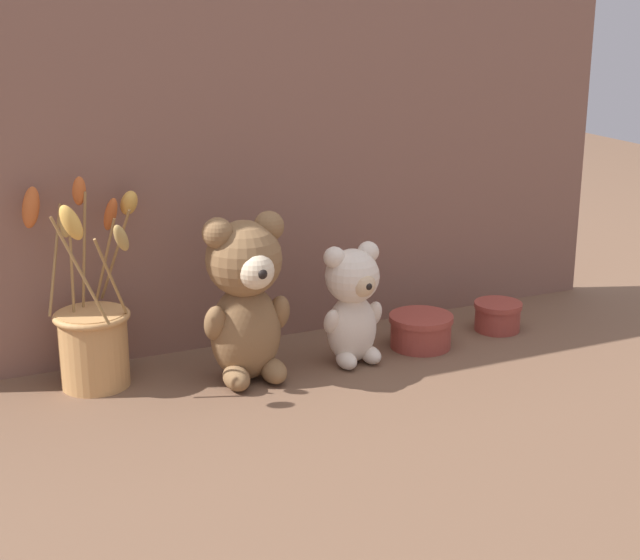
# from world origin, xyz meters

# --- Properties ---
(ground_plane) EXTENTS (4.00, 4.00, 0.00)m
(ground_plane) POSITION_xyz_m (0.00, 0.00, 0.00)
(ground_plane) COLOR brown
(backdrop_wall) EXTENTS (1.25, 0.02, 0.74)m
(backdrop_wall) POSITION_xyz_m (0.00, 0.17, 0.37)
(backdrop_wall) COLOR #845B4C
(backdrop_wall) RESTS_ON ground
(teddy_bear_large) EXTENTS (0.14, 0.13, 0.26)m
(teddy_bear_large) POSITION_xyz_m (-0.13, 0.00, 0.14)
(teddy_bear_large) COLOR olive
(teddy_bear_large) RESTS_ON ground
(teddy_bear_medium) EXTENTS (0.11, 0.10, 0.20)m
(teddy_bear_medium) POSITION_xyz_m (0.05, 0.00, 0.10)
(teddy_bear_medium) COLOR beige
(teddy_bear_medium) RESTS_ON ground
(flower_vase) EXTENTS (0.19, 0.18, 0.32)m
(flower_vase) POSITION_xyz_m (-0.35, 0.08, 0.09)
(flower_vase) COLOR tan
(flower_vase) RESTS_ON ground
(decorative_tin_tall) EXTENTS (0.08, 0.08, 0.05)m
(decorative_tin_tall) POSITION_xyz_m (0.35, 0.03, 0.03)
(decorative_tin_tall) COLOR #993D33
(decorative_tin_tall) RESTS_ON ground
(decorative_tin_short) EXTENTS (0.11, 0.11, 0.06)m
(decorative_tin_short) POSITION_xyz_m (0.18, 0.01, 0.03)
(decorative_tin_short) COLOR #993D33
(decorative_tin_short) RESTS_ON ground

